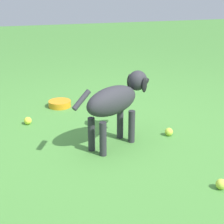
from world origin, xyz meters
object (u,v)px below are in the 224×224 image
object	(u,v)px
tennis_ball_0	(221,184)
tennis_ball_1	(169,132)
water_bowl	(60,104)
dog	(116,100)
tennis_ball_3	(28,121)

from	to	relation	value
tennis_ball_0	tennis_ball_1	xyz separation A→B (m)	(0.00, 0.81, 0.00)
tennis_ball_1	water_bowl	world-z (taller)	tennis_ball_1
dog	tennis_ball_1	xyz separation A→B (m)	(0.45, 0.04, -0.32)
tennis_ball_0	tennis_ball_1	world-z (taller)	same
water_bowl	tennis_ball_1	bearing A→B (deg)	-50.01
tennis_ball_0	water_bowl	distance (m)	1.89
tennis_ball_1	water_bowl	bearing A→B (deg)	129.99
dog	tennis_ball_3	size ratio (longest dim) A/B	10.57
tennis_ball_1	water_bowl	size ratio (longest dim) A/B	0.30
tennis_ball_3	tennis_ball_0	bearing A→B (deg)	-50.99
dog	tennis_ball_3	bearing A→B (deg)	106.52
dog	tennis_ball_3	world-z (taller)	dog
dog	water_bowl	size ratio (longest dim) A/B	3.17
tennis_ball_1	tennis_ball_3	world-z (taller)	same
tennis_ball_0	water_bowl	size ratio (longest dim) A/B	0.30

